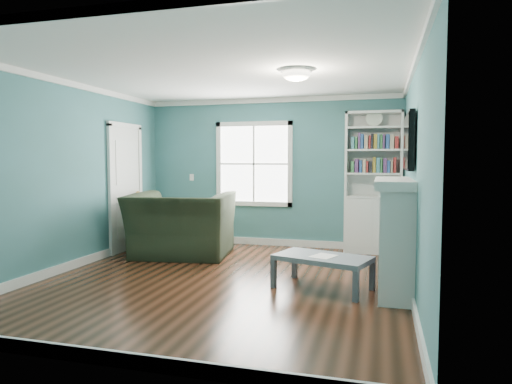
# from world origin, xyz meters

# --- Properties ---
(floor) EXTENTS (5.00, 5.00, 0.00)m
(floor) POSITION_xyz_m (0.00, 0.00, 0.00)
(floor) COLOR black
(floor) RESTS_ON ground
(room_walls) EXTENTS (5.00, 5.00, 5.00)m
(room_walls) POSITION_xyz_m (0.00, 0.00, 1.58)
(room_walls) COLOR #396B69
(room_walls) RESTS_ON ground
(trim) EXTENTS (4.50, 5.00, 2.60)m
(trim) POSITION_xyz_m (0.00, 0.00, 1.24)
(trim) COLOR white
(trim) RESTS_ON ground
(window) EXTENTS (1.40, 0.06, 1.50)m
(window) POSITION_xyz_m (-0.30, 2.49, 1.45)
(window) COLOR white
(window) RESTS_ON room_walls
(bookshelf) EXTENTS (0.90, 0.35, 2.31)m
(bookshelf) POSITION_xyz_m (1.77, 2.30, 0.92)
(bookshelf) COLOR silver
(bookshelf) RESTS_ON ground
(fireplace) EXTENTS (0.44, 1.58, 1.30)m
(fireplace) POSITION_xyz_m (2.08, 0.20, 0.64)
(fireplace) COLOR black
(fireplace) RESTS_ON ground
(tv) EXTENTS (0.06, 1.10, 0.65)m
(tv) POSITION_xyz_m (2.20, 0.20, 1.72)
(tv) COLOR black
(tv) RESTS_ON fireplace
(door) EXTENTS (0.12, 0.98, 2.17)m
(door) POSITION_xyz_m (-2.22, 1.40, 1.07)
(door) COLOR silver
(door) RESTS_ON ground
(ceiling_fixture) EXTENTS (0.38, 0.38, 0.15)m
(ceiling_fixture) POSITION_xyz_m (0.90, 0.10, 2.55)
(ceiling_fixture) COLOR white
(ceiling_fixture) RESTS_ON room_walls
(light_switch) EXTENTS (0.08, 0.01, 0.12)m
(light_switch) POSITION_xyz_m (-1.50, 2.48, 1.20)
(light_switch) COLOR white
(light_switch) RESTS_ON room_walls
(recliner) EXTENTS (1.66, 1.20, 1.34)m
(recliner) POSITION_xyz_m (-1.14, 1.23, 0.67)
(recliner) COLOR black
(recliner) RESTS_ON ground
(coffee_table) EXTENTS (1.21, 0.89, 0.39)m
(coffee_table) POSITION_xyz_m (1.25, -0.03, 0.34)
(coffee_table) COLOR #4D545D
(coffee_table) RESTS_ON ground
(paper_sheet) EXTENTS (0.34, 0.37, 0.00)m
(paper_sheet) POSITION_xyz_m (1.26, -0.06, 0.40)
(paper_sheet) COLOR white
(paper_sheet) RESTS_ON coffee_table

